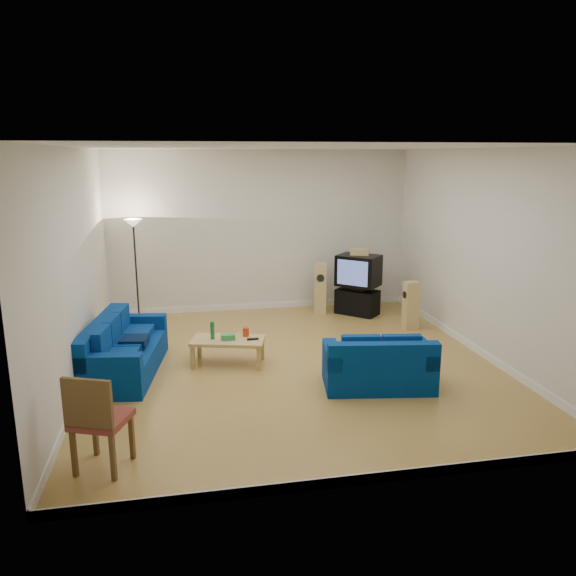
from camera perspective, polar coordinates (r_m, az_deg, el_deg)
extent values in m
cube|color=olive|center=(8.57, 0.52, -7.78)|extent=(6.00, 6.50, 0.01)
cube|color=white|center=(7.99, 0.57, 14.13)|extent=(6.00, 6.50, 0.01)
cube|color=silver|center=(11.29, -2.79, 5.77)|extent=(6.00, 0.01, 3.20)
cube|color=silver|center=(5.08, 7.94, -3.90)|extent=(6.00, 0.01, 3.20)
cube|color=silver|center=(8.09, -20.77, 1.85)|extent=(0.01, 6.50, 3.20)
cube|color=silver|center=(9.21, 19.19, 3.29)|extent=(0.01, 6.50, 3.20)
cube|color=white|center=(11.59, -2.69, -1.80)|extent=(6.00, 0.02, 0.12)
cube|color=white|center=(5.73, 7.38, -18.72)|extent=(6.00, 0.02, 0.12)
cube|color=white|center=(8.51, -19.84, -8.35)|extent=(0.02, 6.50, 0.12)
cube|color=white|center=(9.57, 18.43, -5.81)|extent=(0.02, 6.50, 0.12)
cube|color=navy|center=(8.54, -16.15, -7.03)|extent=(1.17, 2.14, 0.39)
cube|color=navy|center=(8.50, -18.54, -4.50)|extent=(0.50, 2.04, 0.40)
cube|color=navy|center=(9.29, -14.98, -3.32)|extent=(0.90, 0.33, 0.22)
cube|color=navy|center=(7.61, -17.89, -7.26)|extent=(0.90, 0.33, 0.22)
cube|color=#051733|center=(8.42, -15.36, -5.22)|extent=(0.42, 0.42, 0.11)
cube|color=navy|center=(7.86, 9.11, -8.58)|extent=(1.57, 1.03, 0.36)
cube|color=navy|center=(7.44, 9.68, -6.87)|extent=(1.47, 0.42, 0.37)
cube|color=navy|center=(7.66, 4.49, -6.76)|extent=(0.31, 0.84, 0.21)
cube|color=navy|center=(7.90, 13.74, -6.48)|extent=(0.31, 0.84, 0.21)
cube|color=#051733|center=(7.88, 9.01, -6.44)|extent=(0.39, 0.39, 0.10)
cube|color=tan|center=(8.53, -6.13, -5.33)|extent=(1.19, 0.81, 0.05)
cube|color=tan|center=(8.49, -9.65, -6.95)|extent=(0.07, 0.07, 0.34)
cube|color=tan|center=(8.90, -8.99, -5.97)|extent=(0.07, 0.07, 0.34)
cube|color=tan|center=(8.32, -2.99, -7.21)|extent=(0.07, 0.07, 0.34)
cube|color=tan|center=(8.73, -2.64, -6.19)|extent=(0.07, 0.07, 0.34)
cylinder|color=#197233|center=(8.51, -7.68, -4.29)|extent=(0.08, 0.08, 0.27)
cube|color=green|center=(8.47, -6.11, -4.98)|extent=(0.21, 0.12, 0.08)
cylinder|color=red|center=(8.61, -4.31, -4.46)|extent=(0.11, 0.11, 0.14)
cube|color=black|center=(8.46, -3.61, -5.19)|extent=(0.18, 0.07, 0.02)
cube|color=black|center=(11.23, 7.05, -1.41)|extent=(0.89, 0.88, 0.49)
cube|color=black|center=(11.18, 7.15, 0.08)|extent=(0.56, 0.56, 0.10)
cube|color=black|center=(11.05, 7.18, 1.79)|extent=(0.96, 0.94, 0.60)
cube|color=#3C4A84|center=(10.78, 6.56, 1.52)|extent=(0.48, 0.43, 0.48)
cube|color=#D3B771|center=(10.98, 7.30, 3.64)|extent=(0.38, 0.27, 0.12)
cube|color=#D3B771|center=(11.18, 3.32, -0.02)|extent=(0.31, 0.35, 1.01)
cylinder|color=black|center=(10.97, 3.32, 1.01)|extent=(0.15, 0.06, 0.15)
cube|color=#D3B771|center=(10.38, 12.38, -1.75)|extent=(0.27, 0.22, 0.88)
cylinder|color=black|center=(10.26, 11.77, -0.68)|extent=(0.03, 0.13, 0.13)
cylinder|color=black|center=(11.00, -14.86, -3.33)|extent=(0.25, 0.25, 0.03)
cylinder|color=black|center=(10.78, -15.15, 1.40)|extent=(0.03, 0.03, 1.83)
cone|color=white|center=(10.63, -15.46, 6.37)|extent=(0.34, 0.34, 0.15)
cube|color=brown|center=(6.10, -20.92, -15.38)|extent=(0.06, 0.06, 0.50)
cube|color=brown|center=(6.41, -19.00, -13.76)|extent=(0.06, 0.06, 0.50)
cube|color=brown|center=(5.91, -17.36, -16.06)|extent=(0.06, 0.06, 0.50)
cube|color=brown|center=(6.23, -15.58, -14.32)|extent=(0.06, 0.06, 0.50)
cube|color=brown|center=(6.04, -18.41, -12.56)|extent=(0.65, 0.65, 0.07)
cube|color=brown|center=(5.75, -19.71, -11.02)|extent=(0.49, 0.23, 0.50)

